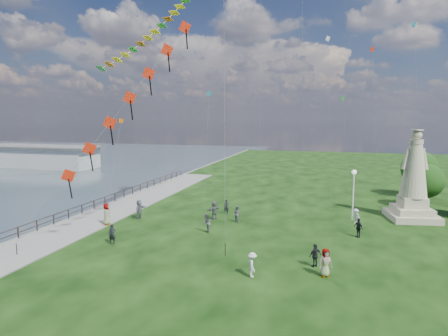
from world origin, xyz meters
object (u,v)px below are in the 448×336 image
(person_0, at_px, (112,234))
(person_9, at_px, (358,228))
(person_5, at_px, (139,209))
(person_8, at_px, (356,217))
(person_6, at_px, (226,207))
(person_10, at_px, (107,215))
(person_11, at_px, (214,210))
(statue, at_px, (413,186))
(pier_pavilion, at_px, (31,156))
(lamppost, at_px, (354,184))
(person_1, at_px, (207,223))
(person_4, at_px, (325,263))
(person_2, at_px, (252,265))
(person_7, at_px, (237,214))
(person_3, at_px, (315,255))

(person_0, xyz_separation_m, person_9, (18.20, 6.87, 0.01))
(person_5, bearing_deg, person_0, -169.91)
(person_8, bearing_deg, person_6, -134.60)
(person_0, distance_m, person_10, 5.30)
(person_0, relative_size, person_11, 0.87)
(statue, bearing_deg, pier_pavilion, 149.94)
(person_8, bearing_deg, person_0, -102.12)
(lamppost, distance_m, person_1, 14.41)
(person_0, xyz_separation_m, person_11, (5.40, 8.91, 0.11))
(person_4, xyz_separation_m, person_9, (2.47, 8.58, -0.09))
(lamppost, height_order, person_8, lamppost)
(person_2, distance_m, person_5, 16.44)
(person_6, bearing_deg, person_7, -63.61)
(person_4, xyz_separation_m, person_11, (-10.33, 10.62, 0.01))
(person_9, xyz_separation_m, person_11, (-12.80, 2.05, 0.11))
(person_11, bearing_deg, person_6, -168.03)
(statue, bearing_deg, person_11, -173.99)
(person_4, height_order, person_10, person_10)
(lamppost, bearing_deg, person_2, -113.44)
(person_5, bearing_deg, person_9, -92.69)
(pier_pavilion, relative_size, person_9, 19.28)
(pier_pavilion, height_order, person_2, pier_pavilion)
(pier_pavilion, xyz_separation_m, person_9, (61.73, -32.10, -1.06))
(lamppost, xyz_separation_m, person_9, (0.16, -5.32, -2.68))
(person_5, height_order, person_11, person_5)
(person_3, bearing_deg, person_5, -65.12)
(statue, distance_m, person_0, 27.44)
(pier_pavilion, xyz_separation_m, person_3, (58.62, -39.35, -1.08))
(person_7, distance_m, person_10, 11.80)
(statue, relative_size, person_9, 5.48)
(person_4, distance_m, person_11, 14.82)
(person_10, bearing_deg, person_0, -162.45)
(person_1, bearing_deg, person_2, 11.42)
(pier_pavilion, bearing_deg, person_4, -34.47)
(person_3, height_order, person_5, person_5)
(statue, bearing_deg, person_7, -170.83)
(person_1, height_order, person_5, person_5)
(pier_pavilion, distance_m, person_7, 59.58)
(person_2, distance_m, person_11, 13.34)
(person_1, height_order, person_6, person_1)
(person_2, relative_size, person_4, 0.87)
(statue, bearing_deg, person_8, -157.33)
(pier_pavilion, distance_m, person_0, 58.44)
(statue, distance_m, person_2, 20.91)
(person_4, relative_size, person_5, 0.93)
(person_8, relative_size, person_9, 0.93)
(statue, relative_size, person_10, 4.43)
(person_2, distance_m, person_9, 11.91)
(person_0, height_order, person_8, person_0)
(pier_pavilion, relative_size, person_7, 20.04)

